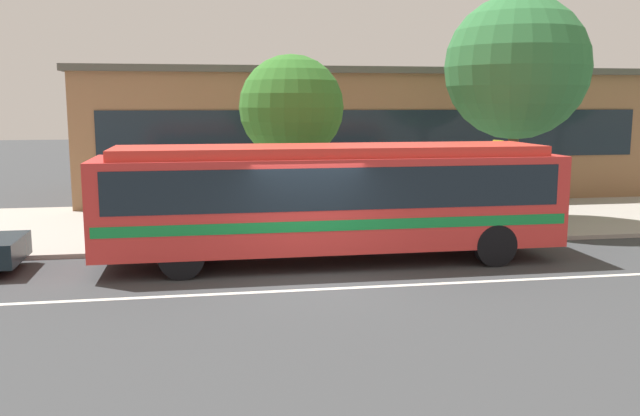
{
  "coord_description": "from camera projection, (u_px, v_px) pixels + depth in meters",
  "views": [
    {
      "loc": [
        -2.24,
        -14.06,
        3.82
      ],
      "look_at": [
        0.49,
        1.75,
        1.3
      ],
      "focal_mm": 37.74,
      "sensor_mm": 36.0,
      "label": 1
    }
  ],
  "objects": [
    {
      "name": "street_tree_near_stop",
      "position": [
        291.0,
        108.0,
        19.59
      ],
      "size": [
        3.05,
        3.05,
        5.09
      ],
      "color": "brown",
      "rests_on": "sidewalk_slab"
    },
    {
      "name": "pedestrian_waiting_near_sign",
      "position": [
        380.0,
        196.0,
        19.74
      ],
      "size": [
        0.45,
        0.45,
        1.68
      ],
      "color": "navy",
      "rests_on": "sidewalk_slab"
    },
    {
      "name": "street_tree_mid_block",
      "position": [
        517.0,
        68.0,
        20.51
      ],
      "size": [
        4.38,
        4.38,
        6.95
      ],
      "color": "brown",
      "rests_on": "sidewalk_slab"
    },
    {
      "name": "station_building",
      "position": [
        355.0,
        132.0,
        28.97
      ],
      "size": [
        22.3,
        9.37,
        5.11
      ],
      "color": "#926746",
      "rests_on": "ground_plane"
    },
    {
      "name": "ground_plane",
      "position": [
        311.0,
        280.0,
        14.66
      ],
      "size": [
        120.0,
        120.0,
        0.0
      ],
      "primitive_type": "plane",
      "color": "#383B3D"
    },
    {
      "name": "bus_stop_sign",
      "position": [
        497.0,
        174.0,
        18.94
      ],
      "size": [
        0.14,
        0.44,
        2.66
      ],
      "color": "gray",
      "rests_on": "sidewalk_slab"
    },
    {
      "name": "transit_bus",
      "position": [
        332.0,
        195.0,
        16.1
      ],
      "size": [
        11.0,
        2.55,
        2.81
      ],
      "color": "red",
      "rests_on": "ground_plane"
    },
    {
      "name": "lane_stripe_center",
      "position": [
        318.0,
        289.0,
        13.88
      ],
      "size": [
        56.0,
        0.16,
        0.01
      ],
      "primitive_type": "cube",
      "color": "silver",
      "rests_on": "ground_plane"
    },
    {
      "name": "sidewalk_slab",
      "position": [
        277.0,
        222.0,
        21.42
      ],
      "size": [
        60.0,
        8.0,
        0.12
      ],
      "primitive_type": "cube",
      "color": "#A49C93",
      "rests_on": "ground_plane"
    },
    {
      "name": "pedestrian_walking_along_curb",
      "position": [
        314.0,
        202.0,
        18.23
      ],
      "size": [
        0.47,
        0.47,
        1.75
      ],
      "color": "slate",
      "rests_on": "sidewalk_slab"
    }
  ]
}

